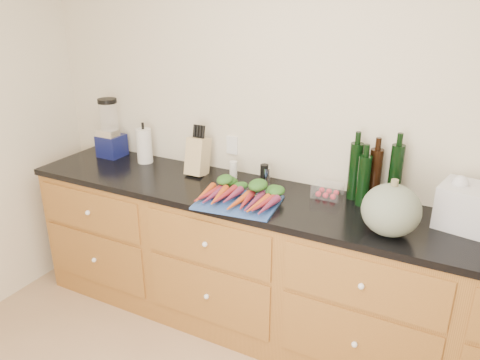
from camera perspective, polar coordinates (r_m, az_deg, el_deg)
The scene contains 15 objects.
wall_back at distance 2.87m, azimuth 10.00°, elevation 6.12°, with size 4.10×0.05×2.60m, color beige.
cabinets at distance 2.93m, azimuth 6.87°, elevation -11.63°, with size 3.60×0.64×0.90m.
countertop at distance 2.71m, azimuth 7.34°, elevation -3.27°, with size 3.64×0.62×0.04m, color black.
cutting_board at distance 2.68m, azimuth -0.23°, elevation -2.76°, with size 0.45×0.34×0.01m, color #26478F.
carrots at distance 2.70m, azimuth 0.21°, elevation -1.76°, with size 0.47×0.34×0.07m.
squash at distance 2.42m, azimuth 17.95°, elevation -3.50°, with size 0.29×0.29×0.26m, color #576353.
blender_appliance at distance 3.54m, azimuth -15.56°, elevation 5.72°, with size 0.17×0.17×0.43m.
paper_towel at distance 3.36m, azimuth -11.59°, elevation 4.11°, with size 0.11×0.11×0.24m, color silver.
knife_block at distance 3.09m, azimuth -5.17°, elevation 2.90°, with size 0.12×0.12×0.24m, color tan.
grinder_salt at distance 3.03m, azimuth -0.81°, elevation 1.27°, with size 0.05×0.05×0.11m, color silver.
grinder_pepper at distance 2.94m, azimuth 2.97°, elevation 0.71°, with size 0.05×0.05×0.13m, color black.
canister_chrome at distance 2.93m, azimuth 3.24°, elevation 0.48°, with size 0.05×0.05×0.11m, color white.
tomato_box at distance 2.80m, azimuth 10.62°, elevation -1.27°, with size 0.17×0.13×0.08m, color white.
bottles at distance 2.74m, azimuth 15.84°, elevation 0.51°, with size 0.30×0.15×0.36m.
grocery_bag at distance 2.64m, azimuth 26.38°, elevation -3.06°, with size 0.31×0.25×0.22m, color white, non-canonical shape.
Camera 1 is at (0.81, -1.02, 2.06)m, focal length 35.00 mm.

